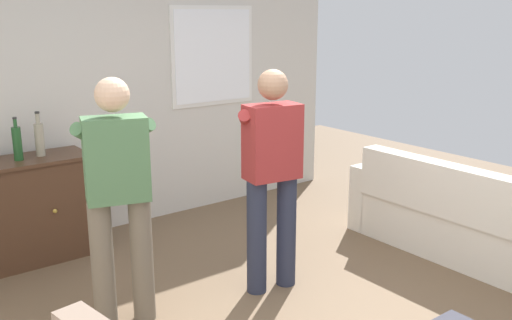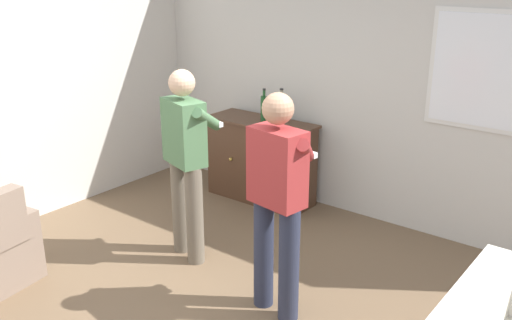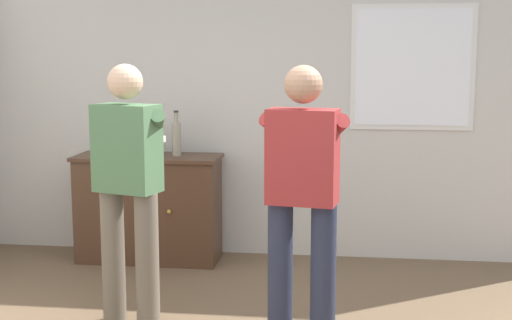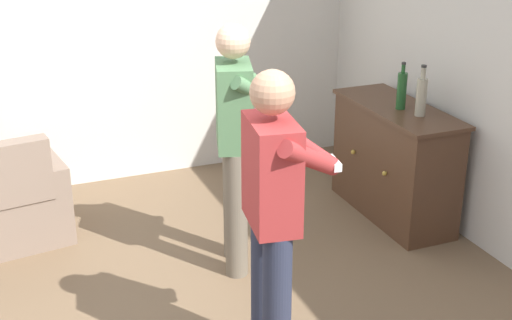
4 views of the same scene
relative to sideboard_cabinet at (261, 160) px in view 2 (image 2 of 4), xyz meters
The scene contains 6 objects.
wall_back_with_window 1.50m from the sideboard_cabinet, 18.03° to the left, with size 5.20×0.15×2.80m.
sideboard_cabinet is the anchor object (origin of this frame).
bottle_wine_green 0.59m from the sideboard_cabinet, 19.02° to the right, with size 0.07×0.07×0.36m.
bottle_liquor_amber 0.64m from the sideboard_cabinet, ahead, with size 0.08×0.08×0.38m.
person_standing_left 1.53m from the sideboard_cabinet, 78.70° to the right, with size 0.53×0.52×1.68m.
person_standing_right 2.20m from the sideboard_cabinet, 49.53° to the right, with size 0.55×0.50×1.68m.
Camera 2 is at (2.48, -2.36, 2.50)m, focal length 40.00 mm.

